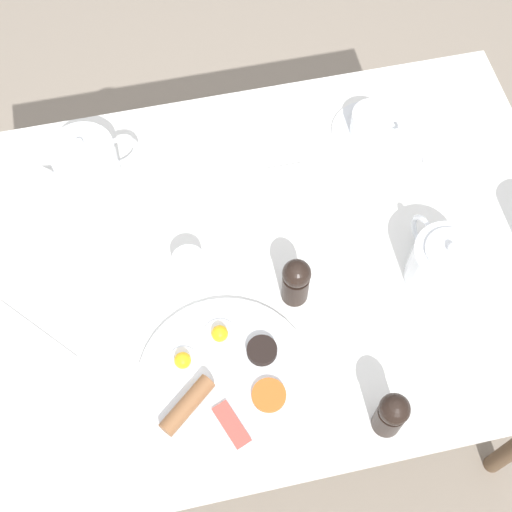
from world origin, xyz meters
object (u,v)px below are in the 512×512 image
teapot_near (443,264)px  salt_grinder (391,414)px  fork_by_plate (36,331)px  napkin_folded (291,192)px  teapot_far (87,163)px  breakfast_plate (224,380)px  creamer_jug (189,265)px  pepper_grinder (296,281)px  teacup_with_saucer_left (371,125)px  knife_by_plate (473,160)px

teapot_near → salt_grinder: size_ratio=1.85×
teapot_near → fork_by_plate: bearing=-105.9°
teapot_near → napkin_folded: size_ratio=1.72×
salt_grinder → teapot_far: bearing=-144.4°
breakfast_plate → teapot_far: bearing=-159.3°
teapot_far → creamer_jug: size_ratio=2.53×
pepper_grinder → salt_grinder: bearing=19.6°
teapot_near → teacup_with_saucer_left: teapot_near is taller
napkin_folded → teapot_far: bearing=-107.3°
salt_grinder → fork_by_plate: size_ratio=0.78×
fork_by_plate → napkin_folded: bearing=110.2°
fork_by_plate → creamer_jug: bearing=101.3°
fork_by_plate → knife_by_plate: same height
salt_grinder → fork_by_plate: 0.65m
teapot_far → napkin_folded: (0.12, 0.39, -0.05)m
salt_grinder → teapot_near: bearing=144.5°
creamer_jug → salt_grinder: size_ratio=0.73×
fork_by_plate → pepper_grinder: bearing=86.6°
pepper_grinder → salt_grinder: 0.28m
creamer_jug → pepper_grinder: size_ratio=0.73×
teacup_with_saucer_left → creamer_jug: 0.49m
napkin_folded → knife_by_plate: size_ratio=0.61×
pepper_grinder → napkin_folded: 0.23m
breakfast_plate → fork_by_plate: (-0.16, -0.32, -0.01)m
salt_grinder → napkin_folded: (-0.49, -0.05, -0.06)m
teacup_with_saucer_left → fork_by_plate: size_ratio=1.07×
pepper_grinder → breakfast_plate: bearing=-49.6°
teacup_with_saucer_left → creamer_jug: bearing=-60.2°
teapot_far → teacup_with_saucer_left: bearing=165.8°
pepper_grinder → knife_by_plate: pepper_grinder is taller
breakfast_plate → creamer_jug: bearing=-174.5°
teapot_far → napkin_folded: teapot_far is taller
teacup_with_saucer_left → pepper_grinder: bearing=-36.4°
creamer_jug → napkin_folded: (-0.13, 0.23, -0.03)m
teapot_far → knife_by_plate: size_ratio=1.04×
knife_by_plate → pepper_grinder: bearing=-63.4°
teacup_with_saucer_left → napkin_folded: (0.11, -0.20, -0.02)m
salt_grinder → knife_by_plate: salt_grinder is taller
teapot_far → pepper_grinder: size_ratio=1.85×
fork_by_plate → teapot_far: bearing=156.4°
napkin_folded → fork_by_plate: size_ratio=0.84×
creamer_jug → fork_by_plate: size_ratio=0.57×
teapot_near → knife_by_plate: bearing=133.8°
salt_grinder → creamer_jug: bearing=-142.1°
teapot_near → teapot_far: 0.71m
napkin_folded → knife_by_plate: bearing=89.4°
pepper_grinder → knife_by_plate: size_ratio=0.56×
pepper_grinder → teapot_far: bearing=-135.0°
teacup_with_saucer_left → knife_by_plate: size_ratio=0.77×
teapot_far → knife_by_plate: 0.78m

